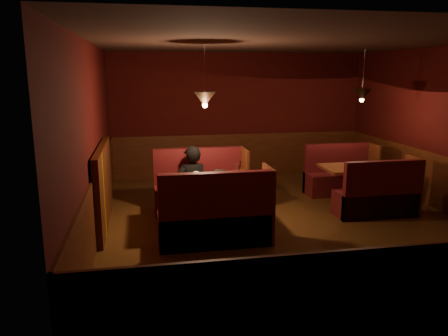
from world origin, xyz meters
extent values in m
cube|color=#503014|center=(0.00, 0.00, -0.01)|extent=(6.00, 7.00, 0.01)
cube|color=#37241C|center=(0.00, 0.00, 2.90)|extent=(6.00, 7.00, 0.01)
cube|color=#340708|center=(0.00, 3.50, 1.45)|extent=(6.00, 0.01, 2.90)
cube|color=#340708|center=(0.00, -3.50, 1.45)|extent=(6.00, 0.01, 2.90)
cube|color=#340708|center=(-3.00, 0.00, 1.45)|extent=(0.01, 7.00, 2.90)
cube|color=#3C150B|center=(0.00, 3.48, 0.50)|extent=(6.00, 0.04, 1.00)
cube|color=#3C150B|center=(0.00, -3.48, 0.50)|extent=(6.00, 0.04, 1.00)
cube|color=#3C150B|center=(-2.98, 0.00, 0.50)|extent=(0.04, 7.00, 1.00)
cube|color=#3C150B|center=(2.98, 0.00, 0.50)|extent=(0.04, 7.00, 1.00)
cube|color=#3C150B|center=(-2.92, 0.40, 0.65)|extent=(0.10, 2.20, 1.30)
cube|color=#A7850B|center=(-2.87, -0.15, 0.65)|extent=(0.01, 0.12, 1.30)
cylinder|color=#333333|center=(-1.30, 0.06, 2.45)|extent=(0.01, 0.01, 0.80)
cone|color=black|center=(-1.30, 0.06, 2.05)|extent=(0.34, 0.34, 0.22)
sphere|color=#FFBF72|center=(-1.30, 0.06, 1.96)|extent=(0.08, 0.08, 0.08)
cylinder|color=#333333|center=(1.67, 0.73, 2.45)|extent=(0.01, 0.01, 0.80)
cone|color=black|center=(1.67, 0.73, 2.05)|extent=(0.34, 0.34, 0.22)
sphere|color=#FFBF72|center=(1.67, 0.73, 1.96)|extent=(0.08, 0.08, 0.08)
cube|color=brown|center=(-1.30, 0.06, 0.77)|extent=(1.49, 0.90, 0.05)
cylinder|color=#3C150B|center=(-1.30, 0.06, 0.37)|extent=(0.15, 0.15, 0.74)
cylinder|color=#3C150B|center=(-1.30, 0.06, 0.02)|extent=(0.60, 0.60, 0.04)
cylinder|color=silver|center=(-1.23, -0.09, 0.81)|extent=(0.30, 0.30, 0.02)
cube|color=black|center=(-1.20, -0.03, 0.84)|extent=(0.10, 0.09, 0.04)
ellipsoid|color=silver|center=(-1.26, -0.09, 0.85)|extent=(0.07, 0.07, 0.06)
cube|color=tan|center=(-1.20, -0.13, 0.83)|extent=(0.08, 0.05, 0.03)
cylinder|color=silver|center=(-1.22, -0.13, 0.82)|extent=(0.05, 0.14, 0.01)
cylinder|color=silver|center=(-1.44, 0.25, 0.81)|extent=(0.28, 0.28, 0.02)
ellipsoid|color=beige|center=(-1.43, 0.25, 0.84)|extent=(0.11, 0.11, 0.06)
cube|color=silver|center=(-1.38, 0.20, 0.82)|extent=(0.20, 0.09, 0.00)
cylinder|color=white|center=(-0.96, 0.05, 0.84)|extent=(0.06, 0.06, 0.09)
cylinder|color=white|center=(-0.75, 0.32, 0.88)|extent=(0.08, 0.08, 0.16)
cylinder|color=white|center=(-0.76, -0.19, 0.88)|extent=(0.08, 0.08, 0.16)
cylinder|color=#47230F|center=(-0.72, 0.10, 0.88)|extent=(0.06, 0.06, 0.17)
cylinder|color=#47230F|center=(-0.72, 0.10, 1.01)|extent=(0.03, 0.03, 0.07)
ellipsoid|color=white|center=(-0.87, -0.13, 0.82)|extent=(0.12, 0.12, 0.05)
cube|color=#4C110E|center=(-1.30, 0.83, 0.24)|extent=(1.60, 0.59, 0.48)
cube|color=#4C110E|center=(-1.30, 1.06, 0.56)|extent=(1.60, 0.13, 1.12)
cube|color=#3C150B|center=(-0.48, 0.83, 0.56)|extent=(0.04, 0.59, 1.12)
cube|color=#4C110E|center=(-1.30, -0.71, 0.24)|extent=(1.60, 0.59, 0.48)
cube|color=#4C110E|center=(-1.30, -0.94, 0.56)|extent=(1.60, 0.13, 1.12)
cube|color=#3C150B|center=(-0.48, -0.71, 0.56)|extent=(0.04, 0.59, 1.12)
cube|color=brown|center=(1.67, 0.73, 0.70)|extent=(1.28, 0.82, 0.05)
cylinder|color=#3C150B|center=(1.67, 0.73, 0.34)|extent=(0.14, 0.14, 0.68)
cylinder|color=#3C150B|center=(1.67, 0.73, 0.02)|extent=(0.54, 0.54, 0.04)
cube|color=#4C110E|center=(1.67, 1.43, 0.22)|extent=(1.38, 0.53, 0.43)
cube|color=#4C110E|center=(1.67, 1.64, 0.51)|extent=(1.38, 0.12, 1.01)
cube|color=#3C150B|center=(2.38, 1.43, 0.51)|extent=(0.04, 0.53, 1.01)
cube|color=#4C110E|center=(1.67, 0.03, 0.22)|extent=(1.38, 0.53, 0.43)
cube|color=#4C110E|center=(1.67, -0.17, 0.51)|extent=(1.38, 0.12, 1.01)
cube|color=#3C150B|center=(2.38, 0.03, 0.51)|extent=(0.04, 0.53, 1.01)
imported|color=black|center=(-1.44, 0.76, 0.78)|extent=(0.59, 0.41, 1.56)
imported|color=black|center=(-1.15, -0.59, 0.71)|extent=(0.76, 0.63, 1.42)
camera|label=1|loc=(-2.26, -6.65, 2.46)|focal=35.00mm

